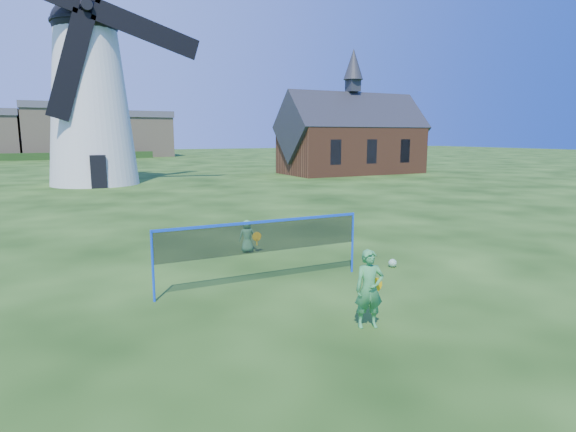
# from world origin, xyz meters

# --- Properties ---
(ground) EXTENTS (220.00, 220.00, 0.00)m
(ground) POSITION_xyz_m (0.00, 0.00, 0.00)
(ground) COLOR black
(ground) RESTS_ON ground
(windmill) EXTENTS (14.51, 6.00, 18.83)m
(windmill) POSITION_xyz_m (-2.30, 26.52, 6.31)
(windmill) COLOR white
(windmill) RESTS_ON ground
(chapel) EXTENTS (13.12, 6.36, 11.09)m
(chapel) POSITION_xyz_m (19.78, 26.89, 3.12)
(chapel) COLOR brown
(chapel) RESTS_ON ground
(badminton_net) EXTENTS (5.05, 0.05, 1.55)m
(badminton_net) POSITION_xyz_m (-0.73, -0.04, 1.14)
(badminton_net) COLOR blue
(badminton_net) RESTS_ON ground
(player_girl) EXTENTS (0.73, 0.50, 1.45)m
(player_girl) POSITION_xyz_m (0.05, -3.14, 0.73)
(player_girl) COLOR #3B934C
(player_girl) RESTS_ON ground
(player_boy) EXTENTS (0.63, 0.43, 0.98)m
(player_boy) POSITION_xyz_m (0.12, 3.10, 0.49)
(player_boy) COLOR #499755
(player_boy) RESTS_ON ground
(play_ball) EXTENTS (0.22, 0.22, 0.22)m
(play_ball) POSITION_xyz_m (3.00, -0.15, 0.11)
(play_ball) COLOR green
(play_ball) RESTS_ON ground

